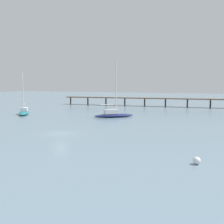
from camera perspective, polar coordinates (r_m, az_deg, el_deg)
The scene contains 5 objects.
ground_plane at distance 40.57m, azimuth -11.47°, elevation -4.73°, with size 400.00×400.00×0.00m, color slate.
pier at distance 89.16m, azimuth 16.72°, elevation 3.29°, with size 66.92×11.38×7.08m.
sailboat_teal at distance 68.49m, azimuth -19.03°, elevation 0.05°, with size 6.56×7.61×10.43m.
sailboat_navy at distance 59.33m, azimuth 0.32°, elevation -0.42°, with size 8.57×7.82×12.81m.
mooring_buoy_inner at distance 25.98m, azimuth 18.35°, elevation -10.24°, with size 0.73×0.73×0.73m, color silver.
Camera 1 is at (23.68, -32.07, 7.54)m, focal length 41.06 mm.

